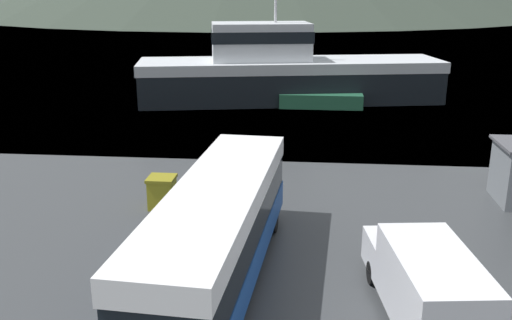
# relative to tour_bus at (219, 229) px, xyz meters

# --- Properties ---
(water_surface) EXTENTS (240.00, 240.00, 0.00)m
(water_surface) POSITION_rel_tour_bus_xyz_m (0.33, 132.63, -1.79)
(water_surface) COLOR slate
(water_surface) RESTS_ON ground
(tour_bus) EXTENTS (3.27, 11.70, 3.16)m
(tour_bus) POSITION_rel_tour_bus_xyz_m (0.00, 0.00, 0.00)
(tour_bus) COLOR #194799
(tour_bus) RESTS_ON ground
(delivery_van) EXTENTS (2.66, 6.14, 2.26)m
(delivery_van) POSITION_rel_tour_bus_xyz_m (5.74, -1.62, -0.58)
(delivery_van) COLOR silver
(delivery_van) RESTS_ON ground
(fishing_boat) EXTENTS (23.81, 9.96, 11.77)m
(fishing_boat) POSITION_rel_tour_bus_xyz_m (0.64, 28.77, 0.54)
(fishing_boat) COLOR black
(fishing_boat) RESTS_ON water_surface
(storage_bin) EXTENTS (1.09, 1.09, 1.31)m
(storage_bin) POSITION_rel_tour_bus_xyz_m (-3.27, 5.86, -1.12)
(storage_bin) COLOR olive
(storage_bin) RESTS_ON ground
(small_boat) EXTENTS (6.08, 2.26, 1.05)m
(small_boat) POSITION_rel_tour_bus_xyz_m (3.41, 26.66, -1.26)
(small_boat) COLOR #1E5138
(small_boat) RESTS_ON water_surface
(mooring_bollard) EXTENTS (0.39, 0.39, 0.92)m
(mooring_bollard) POSITION_rel_tour_bus_xyz_m (0.62, 11.08, -1.28)
(mooring_bollard) COLOR black
(mooring_bollard) RESTS_ON ground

